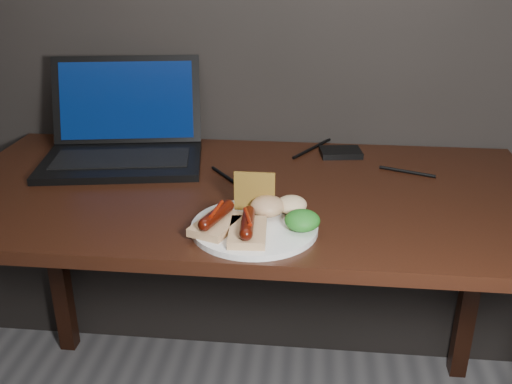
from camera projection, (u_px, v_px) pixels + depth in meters
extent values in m
cube|color=black|center=(244.00, 193.00, 1.35)|extent=(1.40, 0.70, 0.03)
cube|color=black|center=(56.00, 255.00, 1.83)|extent=(0.05, 0.05, 0.72)
cube|color=black|center=(472.00, 277.00, 1.71)|extent=(0.05, 0.05, 0.72)
cube|color=black|center=(122.00, 162.00, 1.47)|extent=(0.44, 0.32, 0.02)
cube|color=black|center=(122.00, 158.00, 1.47)|extent=(0.36, 0.20, 0.00)
cube|color=black|center=(127.00, 100.00, 1.58)|extent=(0.41, 0.16, 0.23)
cube|color=#07254D|center=(127.00, 100.00, 1.58)|extent=(0.37, 0.13, 0.20)
cube|color=black|center=(341.00, 152.00, 1.54)|extent=(0.12, 0.09, 0.02)
cylinder|color=black|center=(230.00, 179.00, 1.38)|extent=(0.11, 0.15, 0.01)
cylinder|color=black|center=(315.00, 147.00, 1.60)|extent=(0.12, 0.19, 0.01)
cylinder|color=black|center=(407.00, 172.00, 1.42)|extent=(0.13, 0.06, 0.01)
cylinder|color=black|center=(55.00, 161.00, 1.50)|extent=(0.04, 0.20, 0.01)
cylinder|color=white|center=(254.00, 227.00, 1.14)|extent=(0.26, 0.26, 0.01)
cube|color=#D7B47E|center=(217.00, 224.00, 1.12)|extent=(0.10, 0.13, 0.02)
cylinder|color=#460F04|center=(217.00, 215.00, 1.11)|extent=(0.06, 0.10, 0.02)
sphere|color=#460F04|center=(204.00, 225.00, 1.07)|extent=(0.02, 0.02, 0.02)
sphere|color=#460F04|center=(228.00, 206.00, 1.15)|extent=(0.03, 0.02, 0.02)
cylinder|color=#661204|center=(216.00, 209.00, 1.11)|extent=(0.02, 0.07, 0.01)
cube|color=#D7B47E|center=(248.00, 232.00, 1.09)|extent=(0.08, 0.12, 0.02)
cylinder|color=#460F04|center=(248.00, 223.00, 1.08)|extent=(0.03, 0.10, 0.02)
sphere|color=#460F04|center=(246.00, 234.00, 1.04)|extent=(0.03, 0.02, 0.02)
sphere|color=#460F04|center=(249.00, 212.00, 1.12)|extent=(0.03, 0.02, 0.02)
cylinder|color=#661204|center=(248.00, 217.00, 1.08)|extent=(0.03, 0.07, 0.01)
cube|color=#A67D2D|center=(254.00, 192.00, 1.18)|extent=(0.08, 0.01, 0.08)
ellipsoid|color=#1E5A12|center=(302.00, 220.00, 1.11)|extent=(0.07, 0.07, 0.04)
ellipsoid|color=maroon|center=(268.00, 206.00, 1.17)|extent=(0.07, 0.07, 0.04)
ellipsoid|color=beige|center=(292.00, 205.00, 1.18)|extent=(0.06, 0.06, 0.04)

